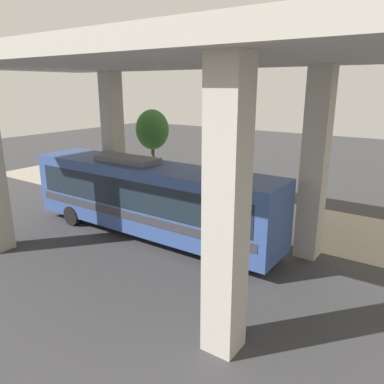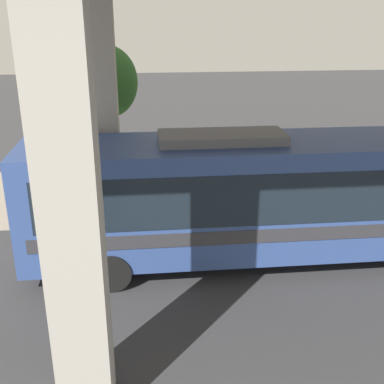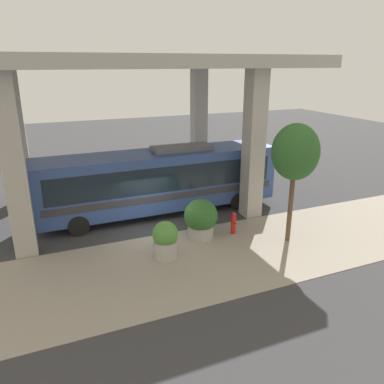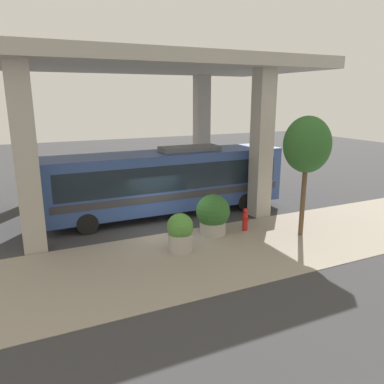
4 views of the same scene
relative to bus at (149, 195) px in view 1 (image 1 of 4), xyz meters
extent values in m
plane|color=#38383A|center=(-2.65, 1.21, -1.99)|extent=(80.00, 80.00, 0.00)
cube|color=gray|center=(-5.65, 1.21, -1.98)|extent=(6.00, 40.00, 0.02)
cube|color=#ADA89E|center=(-2.15, -4.40, 1.82)|extent=(0.90, 0.90, 7.62)
cube|color=#ADA89E|center=(-2.15, 6.83, 1.82)|extent=(0.90, 0.90, 7.62)
cube|color=#ADA89E|center=(4.85, 6.83, 1.82)|extent=(0.90, 0.90, 7.62)
cube|color=#ADA89E|center=(1.35, 1.21, 5.93)|extent=(9.40, 19.23, 0.60)
cube|color=#334C8C|center=(0.00, 0.01, -0.05)|extent=(2.54, 12.85, 2.97)
cube|color=#19232D|center=(0.00, 0.01, 0.31)|extent=(2.58, 11.83, 1.31)
cube|color=#333338|center=(0.00, 0.01, -0.64)|extent=(2.58, 12.21, 0.36)
cube|color=slate|center=(0.00, -1.28, 1.56)|extent=(1.27, 3.21, 0.24)
cylinder|color=black|center=(-1.19, 4.51, -1.49)|extent=(0.28, 1.00, 1.00)
cylinder|color=black|center=(1.19, 4.51, -1.49)|extent=(0.28, 1.00, 1.00)
cylinder|color=black|center=(-1.19, -4.17, -1.49)|extent=(0.28, 1.00, 1.00)
cylinder|color=black|center=(1.19, -4.17, -1.49)|extent=(0.28, 1.00, 1.00)
cylinder|color=red|center=(-3.90, -2.40, -1.52)|extent=(0.25, 0.25, 0.93)
sphere|color=red|center=(-3.90, -2.40, -0.99)|extent=(0.23, 0.23, 0.23)
cylinder|color=red|center=(-4.08, -2.40, -1.38)|extent=(0.15, 0.11, 0.11)
cylinder|color=red|center=(-3.72, -2.40, -1.38)|extent=(0.15, 0.11, 0.11)
cylinder|color=#ADA89E|center=(-3.66, -0.78, -1.64)|extent=(1.21, 1.21, 0.69)
sphere|color=#2D6028|center=(-3.66, -0.78, -0.87)|extent=(1.57, 1.57, 1.57)
sphere|color=#993F8C|center=(-3.51, -0.90, -1.13)|extent=(0.42, 0.42, 0.42)
cylinder|color=#ADA89E|center=(-4.83, 1.37, -1.59)|extent=(1.02, 1.02, 0.79)
sphere|color=#4C8C38|center=(-4.83, 1.37, -0.90)|extent=(1.09, 1.09, 1.09)
sphere|color=orange|center=(-4.70, 1.27, -1.06)|extent=(0.36, 0.36, 0.36)
cylinder|color=brown|center=(-5.50, -4.41, -0.19)|extent=(0.22, 0.22, 3.59)
ellipsoid|color=#2D6028|center=(-5.50, -4.41, 2.23)|extent=(2.07, 2.07, 2.49)
camera|label=1|loc=(12.47, 11.08, 4.89)|focal=35.00mm
camera|label=2|loc=(11.73, -3.28, 4.60)|focal=45.00mm
camera|label=3|loc=(-18.36, 5.82, 5.88)|focal=35.00mm
camera|label=4|loc=(-18.17, 7.04, 4.29)|focal=35.00mm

